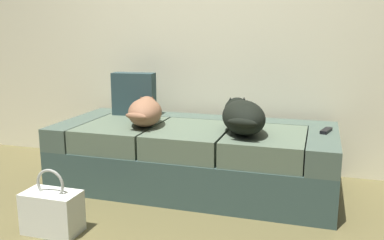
{
  "coord_description": "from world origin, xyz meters",
  "views": [
    {
      "loc": [
        0.85,
        -1.79,
        1.13
      ],
      "look_at": [
        0.0,
        0.96,
        0.51
      ],
      "focal_mm": 39.12,
      "sensor_mm": 36.0,
      "label": 1
    }
  ],
  "objects_px": {
    "dog_tan": "(145,111)",
    "tv_remote": "(326,131)",
    "couch": "(194,156)",
    "handbag": "(52,211)",
    "dog_dark": "(242,116)",
    "throw_pillow": "(134,94)"
  },
  "relations": [
    {
      "from": "couch",
      "to": "dog_tan",
      "type": "xyz_separation_m",
      "value": [
        -0.35,
        -0.07,
        0.33
      ]
    },
    {
      "from": "handbag",
      "to": "throw_pillow",
      "type": "bearing_deg",
      "value": 90.84
    },
    {
      "from": "couch",
      "to": "dog_dark",
      "type": "relative_size",
      "value": 3.19
    },
    {
      "from": "dog_tan",
      "to": "tv_remote",
      "type": "height_order",
      "value": "dog_tan"
    },
    {
      "from": "dog_tan",
      "to": "handbag",
      "type": "bearing_deg",
      "value": -103.91
    },
    {
      "from": "dog_tan",
      "to": "throw_pillow",
      "type": "xyz_separation_m",
      "value": [
        -0.23,
        0.31,
        0.07
      ]
    },
    {
      "from": "dog_tan",
      "to": "tv_remote",
      "type": "relative_size",
      "value": 3.67
    },
    {
      "from": "throw_pillow",
      "to": "handbag",
      "type": "distance_m",
      "value": 1.27
    },
    {
      "from": "handbag",
      "to": "dog_dark",
      "type": "bearing_deg",
      "value": 41.9
    },
    {
      "from": "dog_tan",
      "to": "handbag",
      "type": "xyz_separation_m",
      "value": [
        -0.21,
        -0.86,
        -0.44
      ]
    },
    {
      "from": "dog_tan",
      "to": "dog_dark",
      "type": "height_order",
      "value": "dog_dark"
    },
    {
      "from": "throw_pillow",
      "to": "dog_dark",
      "type": "bearing_deg",
      "value": -19.57
    },
    {
      "from": "tv_remote",
      "to": "throw_pillow",
      "type": "height_order",
      "value": "throw_pillow"
    },
    {
      "from": "couch",
      "to": "handbag",
      "type": "xyz_separation_m",
      "value": [
        -0.56,
        -0.93,
        -0.1
      ]
    },
    {
      "from": "tv_remote",
      "to": "handbag",
      "type": "height_order",
      "value": "tv_remote"
    },
    {
      "from": "dog_dark",
      "to": "tv_remote",
      "type": "bearing_deg",
      "value": 16.53
    },
    {
      "from": "dog_dark",
      "to": "tv_remote",
      "type": "distance_m",
      "value": 0.58
    },
    {
      "from": "couch",
      "to": "dog_tan",
      "type": "height_order",
      "value": "dog_tan"
    },
    {
      "from": "dog_tan",
      "to": "tv_remote",
      "type": "xyz_separation_m",
      "value": [
        1.26,
        0.13,
        -0.09
      ]
    },
    {
      "from": "couch",
      "to": "tv_remote",
      "type": "distance_m",
      "value": 0.94
    },
    {
      "from": "dog_tan",
      "to": "dog_dark",
      "type": "xyz_separation_m",
      "value": [
        0.71,
        -0.03,
        0.01
      ]
    },
    {
      "from": "throw_pillow",
      "to": "dog_tan",
      "type": "bearing_deg",
      "value": -53.17
    }
  ]
}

